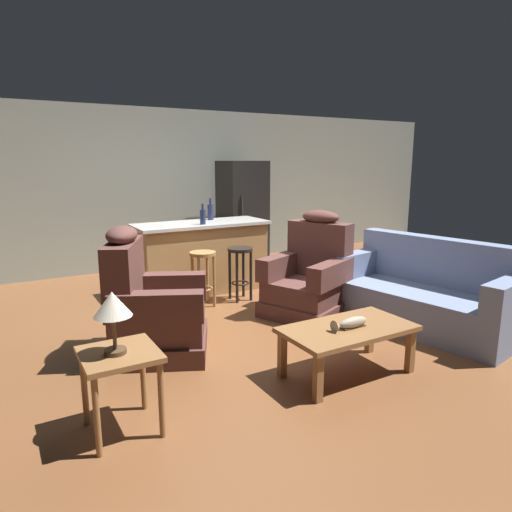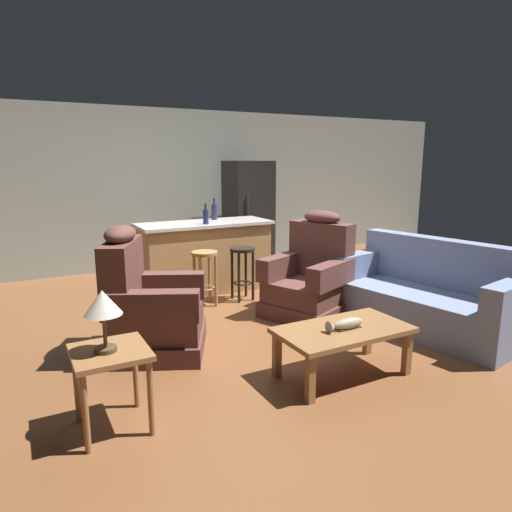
{
  "view_description": "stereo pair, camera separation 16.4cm",
  "coord_description": "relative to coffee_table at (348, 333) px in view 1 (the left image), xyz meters",
  "views": [
    {
      "loc": [
        -2.43,
        -4.28,
        1.77
      ],
      "look_at": [
        0.01,
        -0.1,
        0.75
      ],
      "focal_mm": 32.0,
      "sensor_mm": 36.0,
      "label": 1
    },
    {
      "loc": [
        -2.29,
        -4.36,
        1.77
      ],
      "look_at": [
        0.01,
        -0.1,
        0.75
      ],
      "focal_mm": 32.0,
      "sensor_mm": 36.0,
      "label": 2
    }
  ],
  "objects": [
    {
      "name": "kitchen_island",
      "position": [
        -0.02,
        2.93,
        0.11
      ],
      "size": [
        1.8,
        0.7,
        0.95
      ],
      "color": "#AD7F4C",
      "rests_on": "ground_plane"
    },
    {
      "name": "end_table",
      "position": [
        -1.83,
        0.12,
        0.1
      ],
      "size": [
        0.48,
        0.48,
        0.56
      ],
      "color": "olive",
      "rests_on": "ground_plane"
    },
    {
      "name": "refrigerator",
      "position": [
        1.26,
        4.13,
        0.52
      ],
      "size": [
        0.7,
        0.69,
        1.76
      ],
      "color": "black",
      "rests_on": "ground_plane"
    },
    {
      "name": "recliner_near_lamp",
      "position": [
        -1.28,
        1.25,
        0.06
      ],
      "size": [
        1.12,
        1.12,
        1.2
      ],
      "rotation": [
        0.0,
        0.0,
        -0.45
      ],
      "color": "brown",
      "rests_on": "ground_plane"
    },
    {
      "name": "fish_figurine",
      "position": [
        -0.01,
        -0.03,
        0.1
      ],
      "size": [
        0.34,
        0.1,
        0.1
      ],
      "color": "#4C3823",
      "rests_on": "coffee_table"
    },
    {
      "name": "back_wall",
      "position": [
        -0.02,
        4.71,
        0.94
      ],
      "size": [
        12.0,
        0.05,
        2.6
      ],
      "color": "#939E93",
      "rests_on": "ground_plane"
    },
    {
      "name": "coffee_table",
      "position": [
        0.0,
        0.0,
        0.0
      ],
      "size": [
        1.1,
        0.6,
        0.42
      ],
      "color": "olive",
      "rests_on": "ground_plane"
    },
    {
      "name": "bar_stool_left",
      "position": [
        -0.29,
        2.3,
        0.11
      ],
      "size": [
        0.32,
        0.32,
        0.68
      ],
      "color": "#A87A47",
      "rests_on": "ground_plane"
    },
    {
      "name": "ground_plane",
      "position": [
        -0.02,
        1.58,
        -0.36
      ],
      "size": [
        12.0,
        12.0,
        0.0
      ],
      "color": "brown"
    },
    {
      "name": "bar_stool_right",
      "position": [
        0.23,
        2.3,
        0.11
      ],
      "size": [
        0.32,
        0.32,
        0.68
      ],
      "color": "black",
      "rests_on": "ground_plane"
    },
    {
      "name": "table_lamp",
      "position": [
        -1.86,
        0.1,
        0.5
      ],
      "size": [
        0.24,
        0.24,
        0.41
      ],
      "color": "#4C3823",
      "rests_on": "end_table"
    },
    {
      "name": "recliner_near_island",
      "position": [
        0.67,
        1.42,
        0.06
      ],
      "size": [
        1.1,
        1.1,
        1.2
      ],
      "rotation": [
        0.0,
        0.0,
        3.54
      ],
      "color": "brown",
      "rests_on": "ground_plane"
    },
    {
      "name": "bottle_short_amber",
      "position": [
        0.2,
        3.12,
        0.7
      ],
      "size": [
        0.08,
        0.08,
        0.3
      ],
      "color": "#23284C",
      "rests_on": "kitchen_island"
    },
    {
      "name": "couch",
      "position": [
        1.5,
        0.46,
        -0.02
      ],
      "size": [
        1.18,
        2.02,
        0.94
      ],
      "rotation": [
        0.0,
        0.0,
        3.33
      ],
      "color": "#707FA3",
      "rests_on": "ground_plane"
    },
    {
      "name": "bottle_tall_green",
      "position": [
        -0.08,
        2.75,
        0.69
      ],
      "size": [
        0.07,
        0.07,
        0.27
      ],
      "color": "#23284C",
      "rests_on": "kitchen_island"
    }
  ]
}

